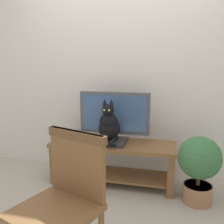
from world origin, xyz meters
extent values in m
plane|color=#ADA393|center=(0.00, 0.00, 0.00)|extent=(12.00, 12.00, 0.00)
cube|color=silver|center=(0.00, 0.96, 1.40)|extent=(7.00, 0.12, 2.80)
cube|color=brown|center=(-0.03, 0.50, 0.46)|extent=(1.40, 0.47, 0.04)
cube|color=brown|center=(-0.68, 0.31, 0.22)|extent=(0.07, 0.07, 0.44)
cube|color=brown|center=(0.62, 0.31, 0.22)|extent=(0.07, 0.07, 0.44)
cube|color=brown|center=(-0.68, 0.68, 0.22)|extent=(0.07, 0.07, 0.44)
cube|color=brown|center=(0.62, 0.68, 0.22)|extent=(0.07, 0.07, 0.44)
cube|color=brown|center=(-0.03, 0.50, 0.10)|extent=(1.30, 0.39, 0.02)
cube|color=#4C4C51|center=(-0.03, 0.56, 0.50)|extent=(0.30, 0.20, 0.03)
cube|color=#4C4C51|center=(-0.03, 0.56, 0.55)|extent=(0.06, 0.04, 0.06)
cube|color=#4C4C51|center=(-0.03, 0.56, 0.81)|extent=(0.80, 0.05, 0.47)
cube|color=#385684|center=(-0.03, 0.54, 0.81)|extent=(0.73, 0.01, 0.41)
sphere|color=#2672F2|center=(0.36, 0.53, 0.59)|extent=(0.01, 0.01, 0.01)
cube|color=#2D2D30|center=(-0.05, 0.44, 0.51)|extent=(0.36, 0.25, 0.05)
cube|color=black|center=(-0.05, 0.31, 0.51)|extent=(0.22, 0.01, 0.03)
ellipsoid|color=black|center=(-0.05, 0.44, 0.66)|extent=(0.23, 0.29, 0.24)
ellipsoid|color=black|center=(-0.05, 0.40, 0.74)|extent=(0.20, 0.19, 0.22)
sphere|color=black|center=(-0.05, 0.39, 0.87)|extent=(0.13, 0.13, 0.13)
cone|color=black|center=(-0.09, 0.39, 0.96)|extent=(0.06, 0.06, 0.07)
cone|color=black|center=(-0.02, 0.39, 0.96)|extent=(0.06, 0.06, 0.07)
sphere|color=#B2C64C|center=(-0.08, 0.33, 0.88)|extent=(0.02, 0.02, 0.02)
sphere|color=#B2C64C|center=(-0.03, 0.33, 0.88)|extent=(0.02, 0.02, 0.02)
cylinder|color=black|center=(0.01, 0.34, 0.56)|extent=(0.06, 0.23, 0.04)
cylinder|color=brown|center=(-0.21, -0.58, 0.21)|extent=(0.04, 0.04, 0.42)
cube|color=brown|center=(-0.08, -0.85, 0.44)|extent=(0.62, 0.62, 0.04)
cube|color=brown|center=(-0.01, -0.64, 0.69)|extent=(0.44, 0.19, 0.46)
cube|color=brown|center=(-0.01, -0.64, 0.89)|extent=(0.46, 0.21, 0.06)
cube|color=#33477A|center=(-0.52, 0.48, 0.50)|extent=(0.23, 0.18, 0.04)
cube|color=#33477A|center=(-0.52, 0.48, 0.54)|extent=(0.24, 0.16, 0.04)
cube|color=#2D2D33|center=(-0.52, 0.49, 0.57)|extent=(0.22, 0.21, 0.02)
cylinder|color=#9E6B4C|center=(0.89, 0.29, 0.09)|extent=(0.29, 0.29, 0.18)
cylinder|color=#332319|center=(0.89, 0.29, 0.17)|extent=(0.26, 0.26, 0.02)
cylinder|color=#4C3823|center=(0.89, 0.29, 0.24)|extent=(0.04, 0.04, 0.12)
sphere|color=#386B3D|center=(0.89, 0.29, 0.47)|extent=(0.42, 0.42, 0.42)
camera|label=1|loc=(0.61, -2.15, 1.36)|focal=40.35mm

